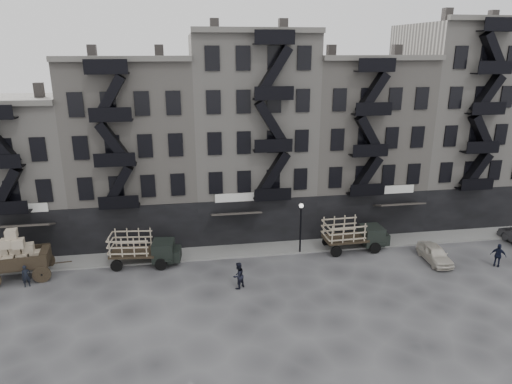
{
  "coord_description": "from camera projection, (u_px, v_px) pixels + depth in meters",
  "views": [
    {
      "loc": [
        -5.93,
        -30.16,
        15.98
      ],
      "look_at": [
        -0.38,
        4.0,
        4.97
      ],
      "focal_mm": 32.0,
      "sensor_mm": 36.0,
      "label": 1
    }
  ],
  "objects": [
    {
      "name": "pedestrian_west",
      "position": [
        26.0,
        276.0,
        31.69
      ],
      "size": [
        0.67,
        0.54,
        1.59
      ],
      "primitive_type": "imported",
      "rotation": [
        0.0,
        0.0,
        0.31
      ],
      "color": "black",
      "rests_on": "ground"
    },
    {
      "name": "stake_truck_west",
      "position": [
        143.0,
        247.0,
        34.67
      ],
      "size": [
        5.41,
        2.63,
        2.63
      ],
      "rotation": [
        0.0,
        0.0,
        -0.1
      ],
      "color": "black",
      "rests_on": "ground"
    },
    {
      "name": "building_east",
      "position": [
        456.0,
        123.0,
        43.68
      ],
      "size": [
        10.0,
        11.35,
        19.2
      ],
      "color": "#9C978F",
      "rests_on": "ground"
    },
    {
      "name": "building_midwest",
      "position": [
        136.0,
        150.0,
        39.56
      ],
      "size": [
        10.0,
        11.35,
        16.2
      ],
      "color": "gray",
      "rests_on": "ground"
    },
    {
      "name": "car_east",
      "position": [
        435.0,
        254.0,
        35.43
      ],
      "size": [
        1.75,
        3.94,
        1.32
      ],
      "primitive_type": "imported",
      "rotation": [
        0.0,
        0.0,
        -0.05
      ],
      "color": "beige",
      "rests_on": "ground"
    },
    {
      "name": "pedestrian_mid",
      "position": [
        238.0,
        276.0,
        31.41
      ],
      "size": [
        1.18,
        1.15,
        1.92
      ],
      "primitive_type": "imported",
      "rotation": [
        0.0,
        0.0,
        3.81
      ],
      "color": "black",
      "rests_on": "ground"
    },
    {
      "name": "building_west",
      "position": [
        16.0,
        171.0,
        38.49
      ],
      "size": [
        10.0,
        11.35,
        13.2
      ],
      "color": "#9C978F",
      "rests_on": "ground"
    },
    {
      "name": "building_center",
      "position": [
        250.0,
        135.0,
        40.78
      ],
      "size": [
        10.0,
        11.35,
        18.2
      ],
      "color": "#9C978F",
      "rests_on": "ground"
    },
    {
      "name": "policeman",
      "position": [
        498.0,
        255.0,
        34.53
      ],
      "size": [
        1.12,
        1.04,
        1.85
      ],
      "primitive_type": "imported",
      "rotation": [
        0.0,
        0.0,
        2.45
      ],
      "color": "black",
      "rests_on": "ground"
    },
    {
      "name": "wagon",
      "position": [
        15.0,
        251.0,
        32.41
      ],
      "size": [
        4.71,
        2.93,
        3.76
      ],
      "rotation": [
        0.0,
        0.0,
        0.12
      ],
      "color": "black",
      "rests_on": "ground"
    },
    {
      "name": "stake_truck_east",
      "position": [
        354.0,
        232.0,
        37.25
      ],
      "size": [
        5.42,
        2.4,
        2.68
      ],
      "rotation": [
        0.0,
        0.0,
        0.04
      ],
      "color": "black",
      "rests_on": "ground"
    },
    {
      "name": "building_mideast",
      "position": [
        355.0,
        142.0,
        42.61
      ],
      "size": [
        10.0,
        11.35,
        16.2
      ],
      "color": "gray",
      "rests_on": "ground"
    },
    {
      "name": "sidewalk",
      "position": [
        261.0,
        249.0,
        37.62
      ],
      "size": [
        55.0,
        2.5,
        0.15
      ],
      "primitive_type": "cube",
      "color": "slate",
      "rests_on": "ground"
    },
    {
      "name": "ground",
      "position": [
        270.0,
        271.0,
        34.12
      ],
      "size": [
        140.0,
        140.0,
        0.0
      ],
      "primitive_type": "plane",
      "color": "#38383A",
      "rests_on": "ground"
    },
    {
      "name": "lamp_post",
      "position": [
        301.0,
        221.0,
        36.18
      ],
      "size": [
        0.36,
        0.36,
        4.28
      ],
      "color": "black",
      "rests_on": "ground"
    }
  ]
}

